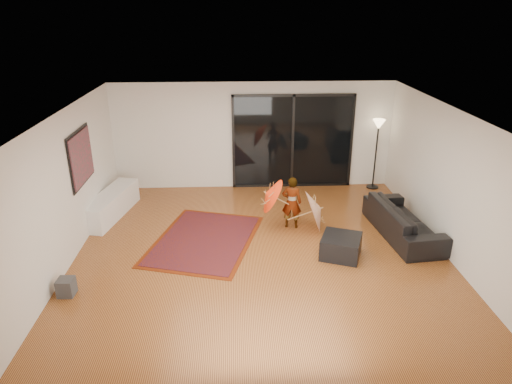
{
  "coord_description": "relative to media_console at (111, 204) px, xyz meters",
  "views": [
    {
      "loc": [
        -0.46,
        -7.63,
        4.4
      ],
      "look_at": [
        -0.07,
        0.4,
        1.1
      ],
      "focal_mm": 32.0,
      "sensor_mm": 36.0,
      "label": 1
    }
  ],
  "objects": [
    {
      "name": "speaker",
      "position": [
        0.0,
        -3.05,
        -0.12
      ],
      "size": [
        0.27,
        0.27,
        0.3
      ],
      "primitive_type": "cube",
      "rotation": [
        0.0,
        0.0,
        -0.04
      ],
      "color": "#424244",
      "rests_on": "floor"
    },
    {
      "name": "sofa",
      "position": [
        6.2,
        -1.23,
        0.05
      ],
      "size": [
        1.1,
        2.31,
        0.65
      ],
      "primitive_type": "imported",
      "rotation": [
        0.0,
        0.0,
        1.68
      ],
      "color": "black",
      "rests_on": "floor"
    },
    {
      "name": "wall_back",
      "position": [
        3.25,
        1.67,
        1.08
      ],
      "size": [
        7.0,
        0.0,
        7.0
      ],
      "primitive_type": "plane",
      "rotation": [
        1.57,
        0.0,
        0.0
      ],
      "color": "silver",
      "rests_on": "floor"
    },
    {
      "name": "floor_lamp",
      "position": [
        6.35,
        1.42,
        1.15
      ],
      "size": [
        0.31,
        0.31,
        1.8
      ],
      "color": "black",
      "rests_on": "floor"
    },
    {
      "name": "child",
      "position": [
        3.96,
        -0.75,
        0.29
      ],
      "size": [
        0.46,
        0.35,
        1.13
      ],
      "primitive_type": "imported",
      "rotation": [
        0.0,
        0.0,
        2.95
      ],
      "color": "#999999",
      "rests_on": "floor"
    },
    {
      "name": "parasol_white",
      "position": [
        4.56,
        -0.9,
        0.23
      ],
      "size": [
        0.53,
        0.9,
        0.93
      ],
      "rotation": [
        0.0,
        1.22,
        0.0
      ],
      "color": "white",
      "rests_on": "floor"
    },
    {
      "name": "sliding_door",
      "position": [
        4.25,
        1.63,
        0.93
      ],
      "size": [
        3.06,
        0.07,
        2.4
      ],
      "color": "black",
      "rests_on": "wall_back"
    },
    {
      "name": "wall_front",
      "position": [
        3.25,
        -5.33,
        1.08
      ],
      "size": [
        7.0,
        0.0,
        7.0
      ],
      "primitive_type": "plane",
      "rotation": [
        -1.57,
        0.0,
        0.0
      ],
      "color": "silver",
      "rests_on": "floor"
    },
    {
      "name": "painting",
      "position": [
        -0.21,
        -0.83,
        1.38
      ],
      "size": [
        0.04,
        1.28,
        1.08
      ],
      "color": "black",
      "rests_on": "wall_left"
    },
    {
      "name": "persian_rug",
      "position": [
        2.14,
        -1.28,
        -0.26
      ],
      "size": [
        2.5,
        3.02,
        0.02
      ],
      "rotation": [
        0.0,
        0.0,
        -0.27
      ],
      "color": "#5F1E08",
      "rests_on": "floor"
    },
    {
      "name": "media_console",
      "position": [
        0.0,
        0.0,
        0.0
      ],
      "size": [
        0.89,
        2.02,
        0.54
      ],
      "primitive_type": "cube",
      "rotation": [
        0.0,
        0.0,
        -0.21
      ],
      "color": "white",
      "rests_on": "floor"
    },
    {
      "name": "floor",
      "position": [
        3.25,
        -1.83,
        -0.27
      ],
      "size": [
        7.0,
        7.0,
        0.0
      ],
      "primitive_type": "plane",
      "color": "#AA632E",
      "rests_on": "ground"
    },
    {
      "name": "wall_right",
      "position": [
        6.75,
        -1.83,
        1.08
      ],
      "size": [
        0.0,
        7.0,
        7.0
      ],
      "primitive_type": "plane",
      "rotation": [
        1.57,
        0.0,
        -1.57
      ],
      "color": "silver",
      "rests_on": "floor"
    },
    {
      "name": "ceiling",
      "position": [
        3.25,
        -1.83,
        2.43
      ],
      "size": [
        7.0,
        7.0,
        0.0
      ],
      "primitive_type": "plane",
      "rotation": [
        3.14,
        0.0,
        0.0
      ],
      "color": "white",
      "rests_on": "wall_back"
    },
    {
      "name": "parasol_orange",
      "position": [
        3.41,
        -0.8,
        0.46
      ],
      "size": [
        0.53,
        0.77,
        0.84
      ],
      "rotation": [
        0.0,
        -1.05,
        0.0
      ],
      "color": "#F5350C",
      "rests_on": "child"
    },
    {
      "name": "ottoman",
      "position": [
        4.75,
        -2.01,
        -0.07
      ],
      "size": [
        0.91,
        0.91,
        0.4
      ],
      "primitive_type": "cube",
      "rotation": [
        0.0,
        0.0,
        -0.37
      ],
      "color": "black",
      "rests_on": "floor"
    },
    {
      "name": "wall_left",
      "position": [
        -0.25,
        -1.83,
        1.08
      ],
      "size": [
        0.0,
        7.0,
        7.0
      ],
      "primitive_type": "plane",
      "rotation": [
        1.57,
        0.0,
        1.57
      ],
      "color": "silver",
      "rests_on": "floor"
    }
  ]
}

